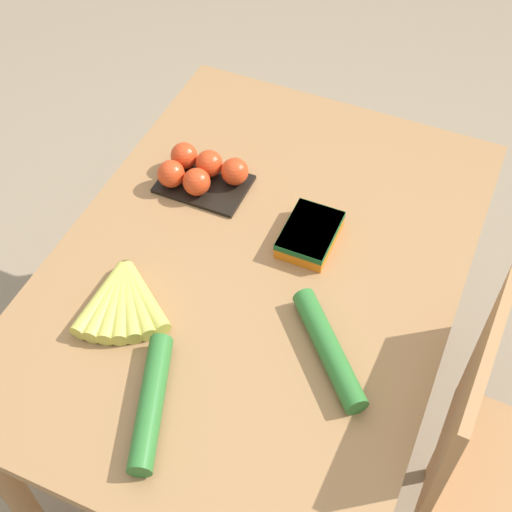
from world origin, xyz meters
The scene contains 8 objects.
ground_plane centered at (0.00, 0.00, 0.00)m, with size 12.00×12.00×0.00m, color gray.
dining_table centered at (0.00, 0.00, 0.64)m, with size 1.22×0.87×0.75m.
chair centered at (0.14, 0.62, 0.49)m, with size 0.43×0.42×0.95m.
banana_bunch centered at (0.21, -0.21, 0.77)m, with size 0.21×0.19×0.04m.
tomato_pack centered at (-0.18, -0.23, 0.78)m, with size 0.15×0.21×0.08m.
carrot_bag centered at (-0.11, 0.08, 0.77)m, with size 0.16×0.11×0.04m.
cucumber_near centered at (0.15, 0.22, 0.77)m, with size 0.23×0.22×0.05m.
cucumber_far centered at (0.40, -0.04, 0.77)m, with size 0.27×0.14×0.05m.
Camera 1 is at (0.90, 0.39, 1.97)m, focal length 50.00 mm.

